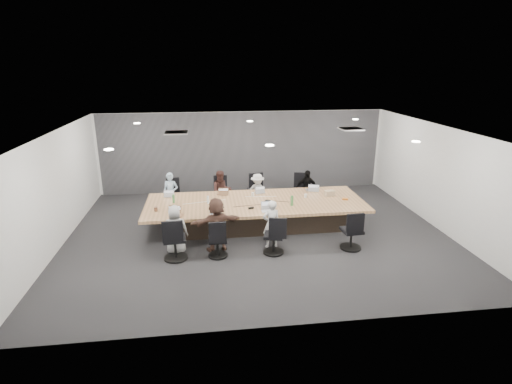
{
  "coord_description": "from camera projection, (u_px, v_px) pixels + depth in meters",
  "views": [
    {
      "loc": [
        -1.32,
        -9.81,
        4.39
      ],
      "look_at": [
        0.0,
        0.4,
        1.05
      ],
      "focal_mm": 28.0,
      "sensor_mm": 36.0,
      "label": 1
    }
  ],
  "objects": [
    {
      "name": "wall_front",
      "position": [
        290.0,
        254.0,
        6.56
      ],
      "size": [
        10.0,
        0.0,
        2.8
      ],
      "primitive_type": "cube",
      "rotation": [
        -1.57,
        0.0,
        0.0
      ],
      "color": "silver",
      "rests_on": "ground"
    },
    {
      "name": "chair_6",
      "position": [
        274.0,
        238.0,
        9.54
      ],
      "size": [
        0.64,
        0.64,
        0.78
      ],
      "primitive_type": null,
      "rotation": [
        0.0,
        0.0,
        -0.25
      ],
      "color": "black",
      "rests_on": "ground"
    },
    {
      "name": "laptop_4",
      "position": [
        176.0,
        215.0,
        9.99
      ],
      "size": [
        0.38,
        0.31,
        0.02
      ],
      "primitive_type": "cube",
      "rotation": [
        0.0,
        0.0,
        -0.26
      ],
      "color": "#8C6647",
      "rests_on": "conference_table"
    },
    {
      "name": "snack_packet",
      "position": [
        345.0,
        199.0,
        11.16
      ],
      "size": [
        0.19,
        0.17,
        0.04
      ],
      "primitive_type": "cube",
      "rotation": [
        0.0,
        0.0,
        -0.47
      ],
      "color": "#C16218",
      "rests_on": "conference_table"
    },
    {
      "name": "bottle_green_right",
      "position": [
        292.0,
        201.0,
        10.67
      ],
      "size": [
        0.1,
        0.1,
        0.27
      ],
      "primitive_type": "cylinder",
      "rotation": [
        0.0,
        0.0,
        -0.33
      ],
      "color": "#3E803E",
      "rests_on": "conference_table"
    },
    {
      "name": "mug_brown",
      "position": [
        156.0,
        209.0,
        10.29
      ],
      "size": [
        0.1,
        0.1,
        0.11
      ],
      "primitive_type": "cylinder",
      "rotation": [
        0.0,
        0.0,
        0.16
      ],
      "color": "brown",
      "rests_on": "conference_table"
    },
    {
      "name": "person_6",
      "position": [
        271.0,
        224.0,
        9.8
      ],
      "size": [
        0.49,
        0.37,
        1.23
      ],
      "primitive_type": "imported",
      "rotation": [
        0.0,
        0.0,
        3.31
      ],
      "color": "silver",
      "rests_on": "ground"
    },
    {
      "name": "person_4",
      "position": [
        175.0,
        229.0,
        9.52
      ],
      "size": [
        0.59,
        0.39,
        1.2
      ],
      "primitive_type": "imported",
      "rotation": [
        0.0,
        0.0,
        3.16
      ],
      "color": "#B0B0B0",
      "rests_on": "ground"
    },
    {
      "name": "curtain",
      "position": [
        243.0,
        152.0,
        14.03
      ],
      "size": [
        9.8,
        0.04,
        2.8
      ],
      "primitive_type": "cube",
      "color": "#525156",
      "rests_on": "ground"
    },
    {
      "name": "bottle_clear",
      "position": [
        208.0,
        200.0,
        10.84
      ],
      "size": [
        0.08,
        0.08,
        0.21
      ],
      "primitive_type": "cylinder",
      "rotation": [
        0.0,
        0.0,
        0.22
      ],
      "color": "silver",
      "rests_on": "conference_table"
    },
    {
      "name": "mic_left",
      "position": [
        221.0,
        207.0,
        10.54
      ],
      "size": [
        0.14,
        0.1,
        0.03
      ],
      "primitive_type": "cube",
      "rotation": [
        0.0,
        0.0,
        0.03
      ],
      "color": "black",
      "rests_on": "conference_table"
    },
    {
      "name": "chair_5",
      "position": [
        218.0,
        242.0,
        9.38
      ],
      "size": [
        0.5,
        0.5,
        0.73
      ],
      "primitive_type": null,
      "rotation": [
        0.0,
        0.0,
        -0.01
      ],
      "color": "black",
      "rests_on": "ground"
    },
    {
      "name": "laptop_3",
      "position": [
        311.0,
        190.0,
        11.98
      ],
      "size": [
        0.36,
        0.28,
        0.02
      ],
      "primitive_type": "cube",
      "rotation": [
        0.0,
        0.0,
        2.95
      ],
      "color": "#B2B2B7",
      "rests_on": "conference_table"
    },
    {
      "name": "mic_right",
      "position": [
        268.0,
        201.0,
        11.03
      ],
      "size": [
        0.16,
        0.14,
        0.03
      ],
      "primitive_type": "cube",
      "rotation": [
        0.0,
        0.0,
        -0.39
      ],
      "color": "black",
      "rests_on": "conference_table"
    },
    {
      "name": "chair_0",
      "position": [
        172.0,
        198.0,
        12.43
      ],
      "size": [
        0.57,
        0.57,
        0.74
      ],
      "primitive_type": null,
      "rotation": [
        0.0,
        0.0,
        3.28
      ],
      "color": "black",
      "rests_on": "ground"
    },
    {
      "name": "ceiling",
      "position": [
        258.0,
        130.0,
        9.9
      ],
      "size": [
        10.0,
        8.0,
        0.0
      ],
      "primitive_type": "cube",
      "color": "white",
      "rests_on": "wall_back"
    },
    {
      "name": "cup_white_near",
      "position": [
        306.0,
        196.0,
        11.34
      ],
      "size": [
        0.08,
        0.08,
        0.1
      ],
      "primitive_type": "cylinder",
      "rotation": [
        0.0,
        0.0,
        -0.06
      ],
      "color": "white",
      "rests_on": "conference_table"
    },
    {
      "name": "person_5",
      "position": [
        217.0,
        224.0,
        9.62
      ],
      "size": [
        1.31,
        0.7,
        1.35
      ],
      "primitive_type": "imported",
      "rotation": [
        0.0,
        0.0,
        3.39
      ],
      "color": "brown",
      "rests_on": "ground"
    },
    {
      "name": "person_3",
      "position": [
        306.0,
        189.0,
        12.54
      ],
      "size": [
        0.72,
        0.3,
        1.21
      ],
      "primitive_type": "imported",
      "rotation": [
        0.0,
        0.0,
        6.29
      ],
      "color": "black",
      "rests_on": "ground"
    },
    {
      "name": "wall_right",
      "position": [
        438.0,
        177.0,
        10.95
      ],
      "size": [
        0.0,
        8.0,
        2.8
      ],
      "primitive_type": "cube",
      "rotation": [
        1.57,
        0.0,
        -1.57
      ],
      "color": "silver",
      "rests_on": "ground"
    },
    {
      "name": "laptop_6",
      "position": [
        268.0,
        211.0,
        10.28
      ],
      "size": [
        0.33,
        0.23,
        0.02
      ],
      "primitive_type": "cube",
      "rotation": [
        0.0,
        0.0,
        0.04
      ],
      "color": "#B2B2B7",
      "rests_on": "conference_table"
    },
    {
      "name": "laptop_0",
      "position": [
        169.0,
        196.0,
        11.47
      ],
      "size": [
        0.3,
        0.22,
        0.02
      ],
      "primitive_type": "cube",
      "rotation": [
        0.0,
        0.0,
        3.05
      ],
      "color": "#B2B2B7",
      "rests_on": "conference_table"
    },
    {
      "name": "chair_7",
      "position": [
        351.0,
        233.0,
        9.77
      ],
      "size": [
        0.59,
        0.59,
        0.81
      ],
      "primitive_type": null,
      "rotation": [
        0.0,
        0.0,
        0.07
      ],
      "color": "black",
      "rests_on": "ground"
    },
    {
      "name": "canvas_bag",
      "position": [
        330.0,
        193.0,
        11.49
      ],
      "size": [
        0.3,
        0.21,
        0.15
      ],
      "primitive_type": "cube",
      "rotation": [
        0.0,
        0.0,
        0.14
      ],
      "color": "tan",
      "rests_on": "conference_table"
    },
    {
      "name": "chair_4",
      "position": [
        175.0,
        242.0,
        9.24
      ],
      "size": [
        0.63,
        0.63,
        0.87
      ],
      "primitive_type": null,
      "rotation": [
        0.0,
        0.0,
        0.07
      ],
      "color": "black",
      "rests_on": "ground"
    },
    {
      "name": "stapler",
      "position": [
        251.0,
        208.0,
        10.44
      ],
      "size": [
        0.15,
        0.07,
        0.05
      ],
      "primitive_type": "cube",
      "rotation": [
        0.0,
        0.0,
        0.26
      ],
      "color": "black",
      "rests_on": "conference_table"
    },
    {
      "name": "bottle_green_left",
      "position": [
        174.0,
        199.0,
        10.88
      ],
      "size": [
        0.08,
        0.08,
        0.23
      ],
      "primitive_type": "cylinder",
      "rotation": [
        0.0,
        0.0,
        -0.2
      ],
      "color": "#3E803E",
      "rests_on": "conference_table"
    },
    {
      "name": "laptop_2",
      "position": [
        260.0,
        192.0,
        11.79
      ],
      "size": [
        0.31,
        0.23,
        0.02
      ],
      "primitive_type": "cube",
      "rotation": [
        0.0,
        0.0,
        3.28
      ],
      "color": "#B2B2B7",
      "rests_on": "conference_table"
    },
    {
      "name": "person_1",
      "position": [
        222.0,
        191.0,
        12.21
      ],
      "size": [
        0.68,
        0.56,
        1.29
      ],
      "primitive_type": "imported",
      "rotation": [
        0.0,
        0.0,
        6.4
      ],
      "color": "#39201D",
      "rests_on": "ground"
    },
    {
      "name": "person_0",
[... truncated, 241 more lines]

